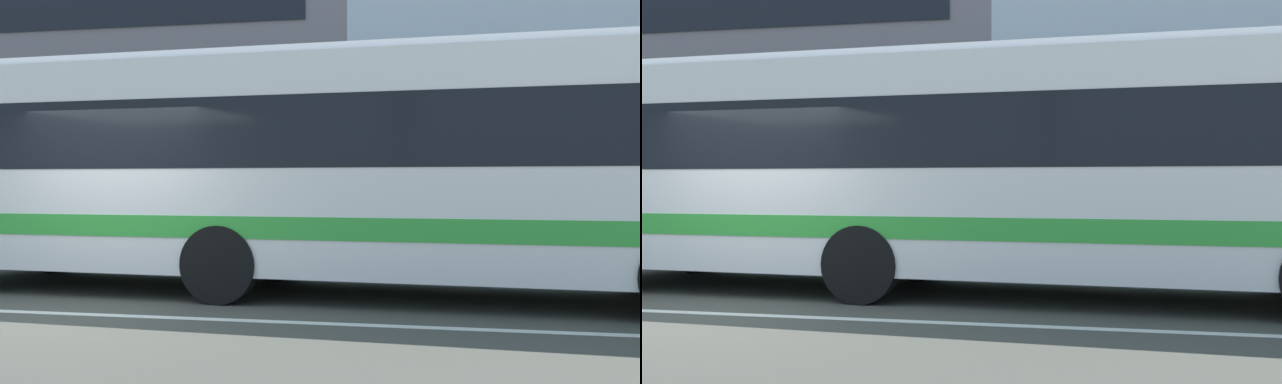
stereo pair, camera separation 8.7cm
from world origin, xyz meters
TOP-DOWN VIEW (x-y plane):
  - ground_plane at (0.00, 0.00)m, footprint 160.00×160.00m
  - lane_centre_line at (0.00, 0.00)m, footprint 60.00×0.16m
  - hedge_row_far at (1.48, 5.55)m, footprint 13.44×1.10m
  - apartment_block_left at (-10.34, 14.03)m, footprint 24.35×10.44m
  - transit_bus at (2.28, 2.14)m, footprint 11.55×3.18m

SIDE VIEW (x-z plane):
  - ground_plane at x=0.00m, z-range 0.00..0.00m
  - lane_centre_line at x=0.00m, z-range 0.00..0.01m
  - hedge_row_far at x=1.48m, z-range 0.00..1.05m
  - transit_bus at x=2.28m, z-range 0.17..3.44m
  - apartment_block_left at x=-10.34m, z-range 0.00..11.04m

